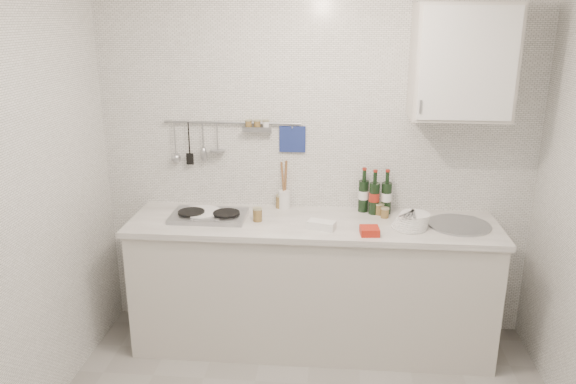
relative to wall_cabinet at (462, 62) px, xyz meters
The scene contains 14 objects.
back_wall 1.15m from the wall_cabinet, 168.67° to the left, with size 3.00×0.02×2.50m, color silver.
counter 1.76m from the wall_cabinet, behind, with size 2.44×0.64×0.96m.
wall_rail 1.59m from the wall_cabinet, behind, with size 0.98×0.09×0.34m.
wall_cabinet is the anchor object (origin of this frame).
plate_stack_hob 1.95m from the wall_cabinet, behind, with size 0.27×0.27×0.04m.
plate_stack_sink 1.03m from the wall_cabinet, 145.68° to the right, with size 0.25×0.23×0.10m.
wine_bottles 1.00m from the wall_cabinet, behind, with size 0.23×0.12×0.31m.
butter_dish 1.33m from the wall_cabinet, 163.19° to the right, with size 0.17×0.09×0.05m, color white.
strawberry_punnet 1.19m from the wall_cabinet, 148.79° to the right, with size 0.12×0.12×0.05m, color red.
utensil_crock 1.47m from the wall_cabinet, behind, with size 0.09×0.09×0.35m.
jar_a 1.51m from the wall_cabinet, behind, with size 0.06×0.06×0.10m.
jar_b 1.09m from the wall_cabinet, behind, with size 0.07×0.07×0.08m.
jar_c 1.08m from the wall_cabinet, behind, with size 0.06×0.06×0.07m.
jar_d 1.61m from the wall_cabinet, behind, with size 0.07×0.07×0.09m.
Camera 1 is at (0.15, -2.39, 2.23)m, focal length 35.00 mm.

